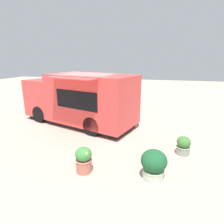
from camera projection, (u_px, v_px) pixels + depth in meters
name	position (u px, v px, depth m)	size (l,w,h in m)	color
ground_plane	(89.00, 120.00, 9.38)	(40.00, 40.00, 0.00)	#BAA693
food_truck	(80.00, 100.00, 8.68)	(3.87, 5.79, 2.33)	#EF433F
person_customer	(81.00, 98.00, 13.09)	(0.76, 0.65, 0.90)	black
planter_flowering_near	(84.00, 159.00, 5.02)	(0.45, 0.45, 0.72)	#C16C58
planter_flowering_far	(154.00, 164.00, 4.73)	(0.66, 0.66, 0.78)	beige
planter_flowering_side	(183.00, 145.00, 5.99)	(0.44, 0.44, 0.60)	gray
trash_bin	(137.00, 100.00, 11.56)	(0.49, 0.49, 1.03)	#2A4731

